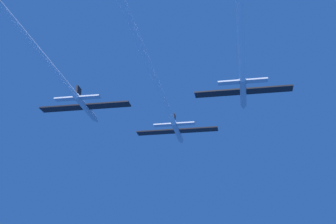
# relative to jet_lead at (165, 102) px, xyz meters

# --- Properties ---
(jet_lead) EXTENTS (20.71, 65.98, 3.43)m
(jet_lead) POSITION_rel_jet_lead_xyz_m (0.00, 0.00, 0.00)
(jet_lead) COLOR #B2BAC6
(jet_left_wing) EXTENTS (20.71, 63.97, 3.43)m
(jet_left_wing) POSITION_rel_jet_lead_xyz_m (-18.25, -17.14, 0.27)
(jet_left_wing) COLOR #B2BAC6
(jet_right_wing) EXTENTS (20.71, 65.68, 3.43)m
(jet_right_wing) POSITION_rel_jet_lead_xyz_m (16.97, -17.82, 1.30)
(jet_right_wing) COLOR #B2BAC6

